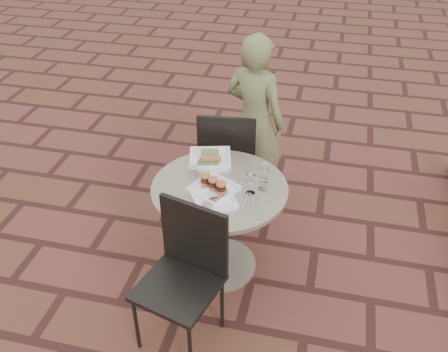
% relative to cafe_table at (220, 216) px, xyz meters
% --- Properties ---
extents(ground, '(60.00, 60.00, 0.00)m').
position_rel_cafe_table_xyz_m(ground, '(0.25, -0.08, -0.48)').
color(ground, '#5B2923').
rests_on(ground, ground).
extents(cafe_table, '(0.90, 0.90, 0.73)m').
position_rel_cafe_table_xyz_m(cafe_table, '(0.00, 0.00, 0.00)').
color(cafe_table, gray).
rests_on(cafe_table, ground).
extents(chair_far, '(0.48, 0.48, 0.93)m').
position_rel_cafe_table_xyz_m(chair_far, '(-0.10, 0.67, 0.07)').
color(chair_far, black).
rests_on(chair_far, ground).
extents(chair_near, '(0.54, 0.54, 0.93)m').
position_rel_cafe_table_xyz_m(chair_near, '(-0.07, -0.57, 0.07)').
color(chair_near, black).
rests_on(chair_near, ground).
extents(diner, '(0.62, 0.51, 1.44)m').
position_rel_cafe_table_xyz_m(diner, '(0.06, 0.94, 0.24)').
color(diner, '#636638').
rests_on(diner, ground).
extents(plate_salmon, '(0.35, 0.35, 0.08)m').
position_rel_cafe_table_xyz_m(plate_salmon, '(-0.14, 0.28, 0.27)').
color(plate_salmon, white).
rests_on(plate_salmon, cafe_table).
extents(plate_sliders, '(0.35, 0.35, 0.17)m').
position_rel_cafe_table_xyz_m(plate_sliders, '(-0.03, -0.05, 0.28)').
color(plate_sliders, white).
rests_on(plate_sliders, cafe_table).
extents(plate_tuna, '(0.34, 0.34, 0.03)m').
position_rel_cafe_table_xyz_m(plate_tuna, '(0.00, -0.17, 0.26)').
color(plate_tuna, white).
rests_on(plate_tuna, cafe_table).
extents(wine_glass_right, '(0.07, 0.07, 0.16)m').
position_rel_cafe_table_xyz_m(wine_glass_right, '(0.21, -0.03, 0.36)').
color(wine_glass_right, white).
rests_on(wine_glass_right, cafe_table).
extents(wine_glass_mid, '(0.06, 0.06, 0.15)m').
position_rel_cafe_table_xyz_m(wine_glass_mid, '(0.27, 0.14, 0.35)').
color(wine_glass_mid, white).
rests_on(wine_glass_mid, cafe_table).
extents(wine_glass_far, '(0.06, 0.06, 0.15)m').
position_rel_cafe_table_xyz_m(wine_glass_far, '(0.28, 0.05, 0.35)').
color(wine_glass_far, white).
rests_on(wine_glass_far, cafe_table).
extents(steel_ramekin, '(0.07, 0.07, 0.05)m').
position_rel_cafe_table_xyz_m(steel_ramekin, '(-0.21, 0.10, 0.27)').
color(steel_ramekin, silver).
rests_on(steel_ramekin, cafe_table).
extents(cutlery_set, '(0.11, 0.21, 0.00)m').
position_rel_cafe_table_xyz_m(cutlery_set, '(0.22, -0.12, 0.25)').
color(cutlery_set, silver).
rests_on(cutlery_set, cafe_table).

